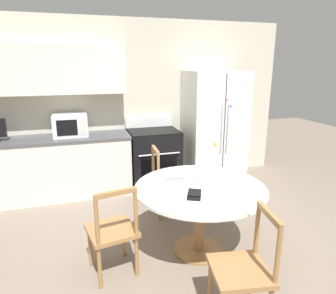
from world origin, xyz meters
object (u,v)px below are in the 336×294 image
at_px(oven_range, 154,158).
at_px(candle_glass, 201,182).
at_px(microwave, 70,125).
at_px(wallet, 194,195).
at_px(dining_chair_near, 244,270).
at_px(refrigerator, 214,128).
at_px(dining_chair_far, 168,182).
at_px(dining_chair_left, 113,232).

distance_m(oven_range, candle_glass, 1.87).
bearing_deg(microwave, wallet, -63.92).
relative_size(oven_range, wallet, 6.44).
relative_size(dining_chair_near, candle_glass, 9.52).
bearing_deg(refrigerator, dining_chair_near, -110.75).
distance_m(refrigerator, dining_chair_far, 1.51).
bearing_deg(wallet, oven_range, 85.87).
distance_m(refrigerator, dining_chair_near, 2.97).
bearing_deg(microwave, dining_chair_left, -80.66).
bearing_deg(dining_chair_far, oven_range, 180.00).
height_order(refrigerator, candle_glass, refrigerator).
relative_size(candle_glass, wallet, 0.57).
height_order(microwave, dining_chair_near, microwave).
bearing_deg(refrigerator, candle_glass, -118.88).
xyz_separation_m(microwave, candle_glass, (1.25, -1.93, -0.28)).
height_order(oven_range, dining_chair_left, oven_range).
relative_size(refrigerator, candle_glass, 19.17).
relative_size(dining_chair_far, wallet, 5.38).
height_order(microwave, dining_chair_far, microwave).
height_order(oven_range, candle_glass, oven_range).
distance_m(microwave, wallet, 2.46).
relative_size(dining_chair_far, candle_glass, 9.52).
height_order(dining_chair_left, wallet, dining_chair_left).
height_order(microwave, candle_glass, microwave).
height_order(refrigerator, oven_range, refrigerator).
relative_size(oven_range, dining_chair_left, 1.20).
bearing_deg(candle_glass, refrigerator, 61.12).
bearing_deg(refrigerator, microwave, 177.00).
distance_m(refrigerator, dining_chair_left, 2.76).
bearing_deg(dining_chair_left, wallet, -21.69).
bearing_deg(microwave, candle_glass, -57.18).
bearing_deg(oven_range, dining_chair_left, -114.35).
bearing_deg(dining_chair_far, microwave, -128.66).
relative_size(microwave, dining_chair_far, 0.53).
relative_size(microwave, dining_chair_left, 0.53).
bearing_deg(dining_chair_near, dining_chair_far, 11.09).
bearing_deg(dining_chair_far, dining_chair_near, 4.81).
distance_m(dining_chair_far, dining_chair_left, 1.29).
height_order(dining_chair_far, wallet, dining_chair_far).
relative_size(refrigerator, microwave, 3.79).
bearing_deg(microwave, dining_chair_far, -42.14).
height_order(oven_range, wallet, oven_range).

